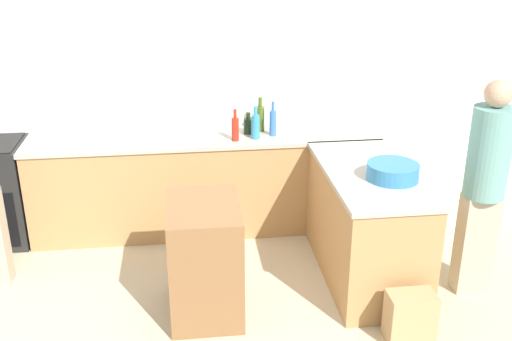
{
  "coord_description": "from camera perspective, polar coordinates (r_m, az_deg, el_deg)",
  "views": [
    {
      "loc": [
        -0.17,
        -3.26,
        2.67
      ],
      "look_at": [
        0.35,
        0.91,
        0.97
      ],
      "focal_mm": 42.0,
      "sensor_mm": 36.0,
      "label": 1
    }
  ],
  "objects": [
    {
      "name": "wall_back",
      "position": [
        5.66,
        -5.3,
        8.41
      ],
      "size": [
        8.0,
        0.06,
        2.7
      ],
      "color": "white",
      "rests_on": "ground_plane"
    },
    {
      "name": "wine_bottle_dark",
      "position": [
        5.49,
        -0.73,
        4.35
      ],
      "size": [
        0.09,
        0.09,
        0.2
      ],
      "color": "black",
      "rests_on": "counter_back"
    },
    {
      "name": "water_bottle_blue",
      "position": [
        5.42,
        1.62,
        4.64
      ],
      "size": [
        0.06,
        0.06,
        0.32
      ],
      "color": "#386BB7",
      "rests_on": "counter_back"
    },
    {
      "name": "hot_sauce_bottle",
      "position": [
        5.29,
        -1.99,
        4.05
      ],
      "size": [
        0.07,
        0.07,
        0.29
      ],
      "color": "red",
      "rests_on": "counter_back"
    },
    {
      "name": "dish_soap_bottle",
      "position": [
        5.34,
        -0.05,
        4.28
      ],
      "size": [
        0.07,
        0.07,
        0.3
      ],
      "color": "#338CBF",
      "rests_on": "counter_back"
    },
    {
      "name": "island_table",
      "position": [
        4.44,
        -4.9,
        -8.36
      ],
      "size": [
        0.52,
        0.72,
        0.86
      ],
      "color": "brown",
      "rests_on": "ground_plane"
    },
    {
      "name": "olive_oil_bottle",
      "position": [
        5.55,
        0.4,
        5.05
      ],
      "size": [
        0.08,
        0.08,
        0.32
      ],
      "color": "#475B1E",
      "rests_on": "counter_back"
    },
    {
      "name": "person_at_peninsula",
      "position": [
        4.76,
        20.96,
        -0.96
      ],
      "size": [
        0.31,
        0.31,
        1.7
      ],
      "color": "#ADA38E",
      "rests_on": "ground_plane"
    },
    {
      "name": "paper_bag",
      "position": [
        4.38,
        14.46,
        -13.36
      ],
      "size": [
        0.33,
        0.2,
        0.37
      ],
      "color": "tan",
      "rests_on": "ground_plane"
    },
    {
      "name": "counter_peninsula",
      "position": [
        4.92,
        10.41,
        -5.0
      ],
      "size": [
        0.69,
        1.45,
        0.93
      ],
      "color": "tan",
      "rests_on": "ground_plane"
    },
    {
      "name": "counter_back",
      "position": [
        5.63,
        -4.86,
        -1.16
      ],
      "size": [
        3.18,
        0.62,
        0.93
      ],
      "color": "tan",
      "rests_on": "ground_plane"
    },
    {
      "name": "mixing_bowl",
      "position": [
        4.59,
        12.89,
        -0.08
      ],
      "size": [
        0.39,
        0.39,
        0.12
      ],
      "color": "teal",
      "rests_on": "counter_peninsula"
    }
  ]
}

